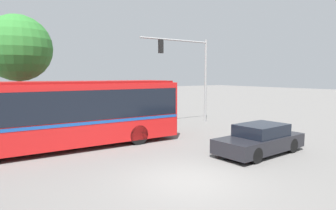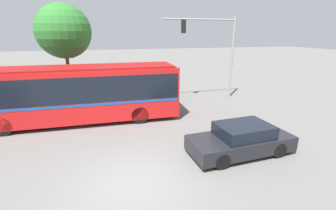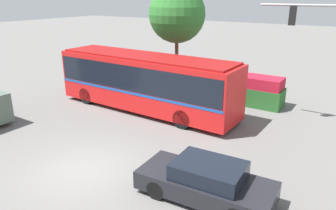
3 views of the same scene
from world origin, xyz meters
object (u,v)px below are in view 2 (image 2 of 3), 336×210
object	(u,v)px
city_bus	(80,91)
street_tree_left	(64,32)
sedan_foreground	(241,140)
traffic_light_pole	(217,44)

from	to	relation	value
city_bus	street_tree_left	size ratio (longest dim) A/B	1.57
street_tree_left	city_bus	bearing A→B (deg)	-77.38
sedan_foreground	traffic_light_pole	world-z (taller)	traffic_light_pole
city_bus	sedan_foreground	xyz separation A→B (m)	(6.85, -5.92, -1.21)
sedan_foreground	traffic_light_pole	bearing A→B (deg)	-112.10
sedan_foreground	city_bus	bearing A→B (deg)	-44.09
city_bus	street_tree_left	world-z (taller)	street_tree_left
city_bus	sedan_foreground	world-z (taller)	city_bus
city_bus	street_tree_left	xyz separation A→B (m)	(-1.22, 5.45, 3.28)
sedan_foreground	street_tree_left	world-z (taller)	street_tree_left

